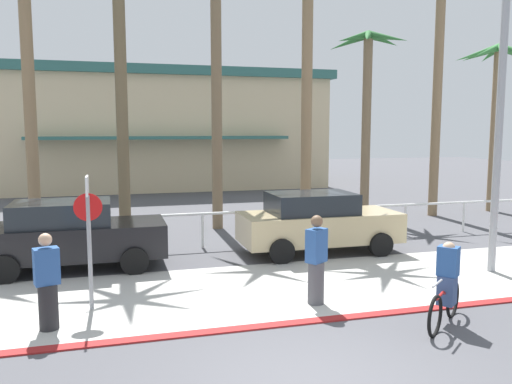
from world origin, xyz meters
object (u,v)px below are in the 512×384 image
streetlight_curb (508,92)px  palm_tree_3 (216,39)px  palm_tree_1 (27,38)px  palm_tree_6 (440,24)px  palm_tree_7 (497,82)px  palm_tree_2 (119,8)px  cyclist_red_0 (446,286)px  car_black_1 (71,234)px  pedestrian_0 (316,263)px  palm_tree_5 (367,83)px  car_tan_2 (318,222)px  pedestrian_1 (47,286)px  stop_sign_bike_lane (89,223)px  palm_tree_4 (307,30)px

streetlight_curb → palm_tree_3: palm_tree_3 is taller
palm_tree_1 → palm_tree_6: palm_tree_6 is taller
streetlight_curb → palm_tree_7: streetlight_curb is taller
palm_tree_1 → palm_tree_2: palm_tree_2 is taller
palm_tree_3 → cyclist_red_0: size_ratio=6.00×
palm_tree_1 → car_black_1: size_ratio=1.91×
palm_tree_2 → pedestrian_0: bearing=-64.7°
palm_tree_5 → car_black_1: 12.92m
car_black_1 → pedestrian_0: 6.26m
palm_tree_7 → car_tan_2: palm_tree_7 is taller
pedestrian_1 → car_tan_2: bearing=31.3°
pedestrian_1 → palm_tree_3: bearing=61.0°
streetlight_curb → palm_tree_6: size_ratio=0.75×
palm_tree_3 → car_black_1: (-4.52, -4.30, -5.57)m
stop_sign_bike_lane → pedestrian_0: 4.40m
pedestrian_1 → pedestrian_0: bearing=-0.1°
palm_tree_2 → pedestrian_1: size_ratio=5.55×
stop_sign_bike_lane → palm_tree_6: palm_tree_6 is taller
streetlight_curb → palm_tree_7: bearing=51.0°
palm_tree_5 → car_black_1: palm_tree_5 is taller
palm_tree_1 → pedestrian_1: (1.18, -7.76, -5.32)m
car_tan_2 → pedestrian_1: same height
palm_tree_6 → pedestrian_0: (-8.55, -8.68, -6.62)m
car_tan_2 → stop_sign_bike_lane: bearing=-152.1°
palm_tree_4 → palm_tree_7: size_ratio=1.26×
palm_tree_3 → cyclist_red_0: 11.63m
palm_tree_2 → car_black_1: size_ratio=2.13×
palm_tree_4 → car_tan_2: size_ratio=1.98×
cyclist_red_0 → palm_tree_7: bearing=47.2°
stop_sign_bike_lane → palm_tree_3: size_ratio=0.28×
stop_sign_bike_lane → cyclist_red_0: 6.59m
palm_tree_3 → palm_tree_5: palm_tree_3 is taller
palm_tree_2 → palm_tree_4: 5.92m
cyclist_red_0 → pedestrian_1: pedestrian_1 is taller
streetlight_curb → palm_tree_4: bearing=111.6°
stop_sign_bike_lane → cyclist_red_0: size_ratio=1.71×
palm_tree_5 → car_tan_2: palm_tree_5 is taller
streetlight_curb → palm_tree_2: bearing=142.5°
cyclist_red_0 → pedestrian_0: size_ratio=0.84×
stop_sign_bike_lane → cyclist_red_0: bearing=-22.1°
palm_tree_5 → car_tan_2: bearing=-127.8°
palm_tree_3 → palm_tree_4: (2.77, -1.24, 0.20)m
palm_tree_3 → car_tan_2: (1.96, -4.31, -5.57)m
pedestrian_0 → palm_tree_1: bearing=128.0°
stop_sign_bike_lane → palm_tree_2: (0.81, 6.37, 5.32)m
palm_tree_2 → palm_tree_7: (15.02, 1.75, -1.65)m
stop_sign_bike_lane → palm_tree_7: size_ratio=0.37×
palm_tree_4 → palm_tree_3: bearing=155.9°
palm_tree_4 → car_black_1: 9.78m
palm_tree_2 → car_tan_2: bearing=-32.4°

